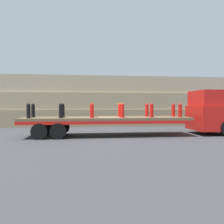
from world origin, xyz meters
TOP-DOWN VIEW (x-y plane):
  - ground_plane at (0.00, 0.00)m, footprint 120.00×120.00m
  - rock_cliff at (0.00, 7.41)m, footprint 60.00×3.30m
  - truck_cab at (7.33, 0.00)m, footprint 2.57×2.69m
  - flatbed_trailer at (-0.63, 0.00)m, footprint 10.81×2.68m
  - fire_hydrant_black_near_0 at (-4.80, -0.57)m, footprint 0.29×0.52m
  - fire_hydrant_black_far_0 at (-4.80, 0.57)m, footprint 0.29×0.52m
  - fire_hydrant_black_near_1 at (-2.88, -0.57)m, footprint 0.29×0.52m
  - fire_hydrant_black_far_1 at (-2.88, 0.57)m, footprint 0.29×0.52m
  - fire_hydrant_red_near_2 at (-0.96, -0.57)m, footprint 0.29×0.52m
  - fire_hydrant_red_far_2 at (-0.96, 0.57)m, footprint 0.29×0.52m
  - fire_hydrant_red_near_3 at (0.96, -0.57)m, footprint 0.29×0.52m
  - fire_hydrant_red_far_3 at (0.96, 0.57)m, footprint 0.29×0.52m
  - fire_hydrant_red_near_4 at (2.88, -0.57)m, footprint 0.29×0.52m
  - fire_hydrant_red_far_4 at (2.88, 0.57)m, footprint 0.29×0.52m
  - fire_hydrant_red_near_5 at (4.80, -0.57)m, footprint 0.29×0.52m
  - fire_hydrant_red_far_5 at (4.80, 0.57)m, footprint 0.29×0.52m
  - cargo_strap_rear at (-0.96, 0.00)m, footprint 0.05×2.79m
  - cargo_strap_middle at (0.96, 0.00)m, footprint 0.05×2.79m

SIDE VIEW (x-z plane):
  - ground_plane at x=0.00m, z-range 0.00..0.00m
  - flatbed_trailer at x=-0.63m, z-range 0.40..1.63m
  - truck_cab at x=7.33m, z-range -0.03..2.99m
  - fire_hydrant_black_near_0 at x=-4.80m, z-range 1.21..2.12m
  - fire_hydrant_black_far_0 at x=-4.80m, z-range 1.21..2.12m
  - fire_hydrant_black_near_1 at x=-2.88m, z-range 1.21..2.12m
  - fire_hydrant_black_far_1 at x=-2.88m, z-range 1.21..2.12m
  - fire_hydrant_red_near_2 at x=-0.96m, z-range 1.21..2.12m
  - fire_hydrant_red_far_2 at x=-0.96m, z-range 1.21..2.12m
  - fire_hydrant_red_near_3 at x=0.96m, z-range 1.21..2.12m
  - fire_hydrant_red_far_3 at x=0.96m, z-range 1.21..2.12m
  - fire_hydrant_red_near_4 at x=2.88m, z-range 1.21..2.12m
  - fire_hydrant_red_far_4 at x=2.88m, z-range 1.21..2.12m
  - fire_hydrant_red_near_5 at x=4.80m, z-range 1.21..2.12m
  - fire_hydrant_red_far_5 at x=4.80m, z-range 1.21..2.12m
  - cargo_strap_rear at x=-0.96m, z-range 2.13..2.14m
  - cargo_strap_middle at x=0.96m, z-range 2.13..2.14m
  - rock_cliff at x=0.00m, z-range 0.00..4.79m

